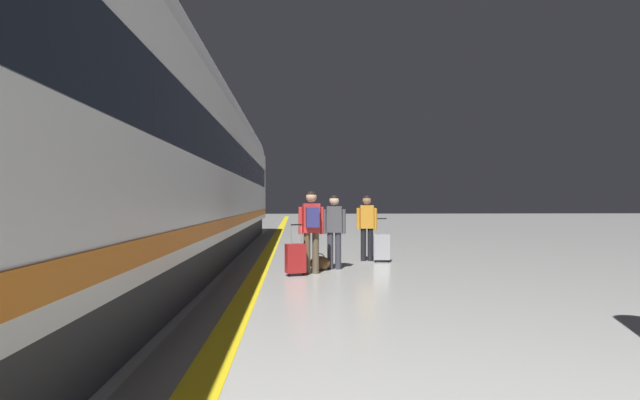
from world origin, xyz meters
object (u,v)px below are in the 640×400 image
object	(u,v)px
passenger_near	(334,226)
suitcase_mid	(382,247)
passenger_far	(311,225)
passenger_mid	(367,223)
suitcase_far	(295,258)
high_speed_train	(82,123)
duffel_bag_near	(320,263)

from	to	relation	value
passenger_near	suitcase_mid	world-z (taller)	passenger_near
passenger_far	passenger_mid	bearing A→B (deg)	55.68
passenger_mid	suitcase_far	distance (m)	2.98
passenger_mid	suitcase_far	world-z (taller)	passenger_mid
passenger_near	passenger_far	distance (m)	0.84
high_speed_train	suitcase_mid	xyz separation A→B (m)	(4.94, 5.01, -2.14)
passenger_mid	passenger_far	distance (m)	2.54
passenger_mid	passenger_far	size ratio (longest dim) A/B	0.96
duffel_bag_near	suitcase_mid	bearing A→B (deg)	40.71
duffel_bag_near	suitcase_mid	size ratio (longest dim) A/B	0.42
duffel_bag_near	suitcase_far	xyz separation A→B (m)	(-0.52, -0.74, 0.19)
passenger_far	suitcase_far	distance (m)	0.76
duffel_bag_near	passenger_far	bearing A→B (deg)	-111.07
duffel_bag_near	suitcase_mid	distance (m)	2.07
passenger_near	suitcase_mid	xyz separation A→B (m)	(1.24, 1.17, -0.56)
duffel_bag_near	passenger_mid	xyz separation A→B (m)	(1.24, 1.59, 0.78)
duffel_bag_near	passenger_mid	world-z (taller)	passenger_mid
passenger_near	passenger_far	bearing A→B (deg)	-127.56
passenger_far	suitcase_far	world-z (taller)	passenger_far
high_speed_train	passenger_mid	size ratio (longest dim) A/B	22.22
suitcase_far	high_speed_train	bearing A→B (deg)	-134.37
passenger_mid	duffel_bag_near	bearing A→B (deg)	-127.80
passenger_near	suitcase_mid	bearing A→B (deg)	43.47
suitcase_far	passenger_mid	bearing A→B (deg)	53.12
passenger_near	passenger_mid	distance (m)	1.70
high_speed_train	passenger_far	xyz separation A→B (m)	(3.19, 3.17, -1.52)
suitcase_mid	passenger_far	bearing A→B (deg)	-133.57
passenger_near	passenger_mid	bearing A→B (deg)	57.29
passenger_near	suitcase_far	xyz separation A→B (m)	(-0.84, -0.91, -0.58)
suitcase_far	duffel_bag_near	bearing A→B (deg)	55.18
high_speed_train	passenger_near	bearing A→B (deg)	46.04
high_speed_train	passenger_near	distance (m)	5.56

